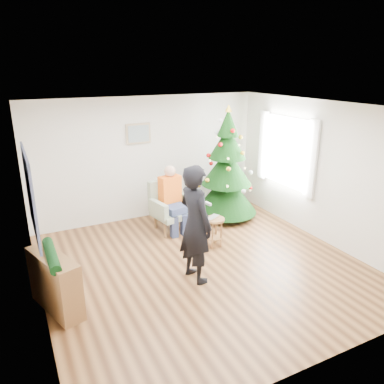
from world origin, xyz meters
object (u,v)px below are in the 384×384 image
console (55,283)px  armchair (171,212)px  standing_man (195,224)px  stool (214,232)px  christmas_tree (227,169)px

console → armchair: bearing=16.6°
armchair → standing_man: size_ratio=0.55×
standing_man → console: standing_man is taller
armchair → stool: bearing=-78.9°
christmas_tree → console: 4.27m
stool → console: console is taller
stool → standing_man: bearing=-134.6°
stool → console: (-2.86, -0.69, 0.12)m
standing_man → console: size_ratio=1.83×
stool → console: size_ratio=0.55×
stool → standing_man: standing_man is taller
christmas_tree → stool: size_ratio=4.45×
armchair → console: (-2.45, -1.73, 0.03)m
christmas_tree → standing_man: size_ratio=1.33×
christmas_tree → standing_man: (-1.75, -1.97, -0.18)m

